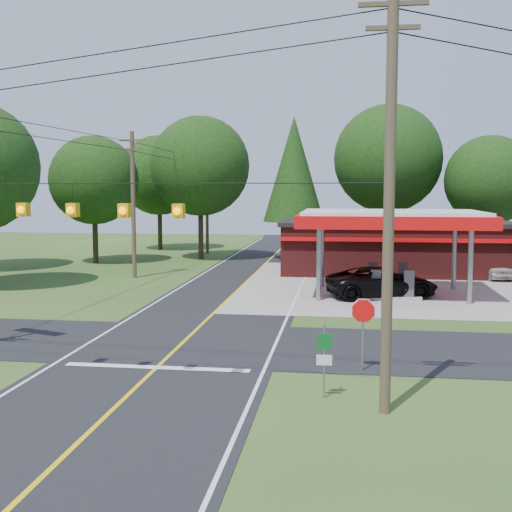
# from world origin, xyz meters

# --- Properties ---
(ground) EXTENTS (120.00, 120.00, 0.00)m
(ground) POSITION_xyz_m (0.00, 0.00, 0.00)
(ground) COLOR #294D1B
(ground) RESTS_ON ground
(main_highway) EXTENTS (8.00, 120.00, 0.02)m
(main_highway) POSITION_xyz_m (0.00, 0.00, 0.01)
(main_highway) COLOR black
(main_highway) RESTS_ON ground
(cross_road) EXTENTS (70.00, 7.00, 0.02)m
(cross_road) POSITION_xyz_m (0.00, 0.00, 0.01)
(cross_road) COLOR black
(cross_road) RESTS_ON ground
(lane_center_yellow) EXTENTS (0.15, 110.00, 0.00)m
(lane_center_yellow) POSITION_xyz_m (0.00, 0.00, 0.03)
(lane_center_yellow) COLOR yellow
(lane_center_yellow) RESTS_ON main_highway
(gas_canopy) EXTENTS (10.60, 7.40, 4.88)m
(gas_canopy) POSITION_xyz_m (9.00, 13.00, 4.27)
(gas_canopy) COLOR gray
(gas_canopy) RESTS_ON ground
(convenience_store) EXTENTS (16.40, 7.55, 3.80)m
(convenience_store) POSITION_xyz_m (10.00, 22.98, 1.92)
(convenience_store) COLOR maroon
(convenience_store) RESTS_ON ground
(utility_pole_near_right) EXTENTS (1.80, 0.30, 11.50)m
(utility_pole_near_right) POSITION_xyz_m (7.50, -7.00, 5.96)
(utility_pole_near_right) COLOR #473828
(utility_pole_near_right) RESTS_ON ground
(utility_pole_far_left) EXTENTS (1.80, 0.30, 10.00)m
(utility_pole_far_left) POSITION_xyz_m (-8.00, 18.00, 5.20)
(utility_pole_far_left) COLOR #473828
(utility_pole_far_left) RESTS_ON ground
(utility_pole_north) EXTENTS (0.30, 0.30, 9.50)m
(utility_pole_north) POSITION_xyz_m (-6.50, 35.00, 4.75)
(utility_pole_north) COLOR #473828
(utility_pole_north) RESTS_ON ground
(overhead_beacons) EXTENTS (17.04, 2.04, 1.03)m
(overhead_beacons) POSITION_xyz_m (-1.00, -6.00, 6.21)
(overhead_beacons) COLOR black
(overhead_beacons) RESTS_ON ground
(treeline_backdrop) EXTENTS (70.27, 51.59, 13.30)m
(treeline_backdrop) POSITION_xyz_m (0.82, 24.01, 7.49)
(treeline_backdrop) COLOR #332316
(treeline_backdrop) RESTS_ON ground
(suv_car) EXTENTS (7.71, 7.71, 1.72)m
(suv_car) POSITION_xyz_m (8.50, 12.00, 0.86)
(suv_car) COLOR black
(suv_car) RESTS_ON ground
(sedan_car) EXTENTS (4.71, 4.71, 1.51)m
(sedan_car) POSITION_xyz_m (16.70, 21.00, 0.76)
(sedan_car) COLOR silver
(sedan_car) RESTS_ON ground
(octagonal_stop_sign) EXTENTS (0.87, 0.09, 2.51)m
(octagonal_stop_sign) POSITION_xyz_m (7.00, -3.01, 1.88)
(octagonal_stop_sign) COLOR gray
(octagonal_stop_sign) RESTS_ON ground
(route_sign_post) EXTENTS (0.46, 0.09, 2.23)m
(route_sign_post) POSITION_xyz_m (5.80, -6.02, 1.33)
(route_sign_post) COLOR gray
(route_sign_post) RESTS_ON ground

